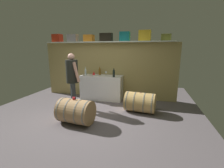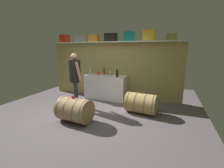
{
  "view_description": "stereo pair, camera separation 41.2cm",
  "coord_description": "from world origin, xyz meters",
  "px_view_note": "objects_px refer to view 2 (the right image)",
  "views": [
    {
      "loc": [
        1.58,
        -3.33,
        1.77
      ],
      "look_at": [
        0.57,
        0.57,
        0.87
      ],
      "focal_mm": 25.0,
      "sensor_mm": 36.0,
      "label": 1
    },
    {
      "loc": [
        1.97,
        -3.21,
        1.77
      ],
      "look_at": [
        0.57,
        0.57,
        0.87
      ],
      "focal_mm": 25.0,
      "sensor_mm": 36.0,
      "label": 2
    }
  ],
  "objects_px": {
    "wine_barrel_near": "(75,110)",
    "work_cabinet": "(106,87)",
    "toolcase_yellow": "(149,35)",
    "wine_bottle_clear": "(90,72)",
    "wine_bottle_dark": "(117,73)",
    "winemaker_pouring": "(75,75)",
    "red_funnel": "(98,73)",
    "toolcase_orange": "(94,38)",
    "toolcase_olive": "(171,37)",
    "toolcase_red": "(65,39)",
    "toolcase_teal": "(129,36)",
    "wine_barrel_far": "(141,103)",
    "tasting_cup": "(73,97)",
    "wine_glass": "(110,72)",
    "toolcase_black": "(111,37)",
    "wine_bottle_amber": "(104,71)",
    "toolcase_grey": "(79,38)"
  },
  "relations": [
    {
      "from": "toolcase_black",
      "to": "wine_bottle_clear",
      "type": "bearing_deg",
      "value": -152.57
    },
    {
      "from": "toolcase_teal",
      "to": "wine_bottle_dark",
      "type": "height_order",
      "value": "toolcase_teal"
    },
    {
      "from": "toolcase_teal",
      "to": "wine_bottle_dark",
      "type": "distance_m",
      "value": 1.28
    },
    {
      "from": "wine_barrel_far",
      "to": "tasting_cup",
      "type": "height_order",
      "value": "tasting_cup"
    },
    {
      "from": "red_funnel",
      "to": "wine_barrel_near",
      "type": "height_order",
      "value": "red_funnel"
    },
    {
      "from": "toolcase_red",
      "to": "toolcase_yellow",
      "type": "xyz_separation_m",
      "value": [
        3.2,
        0.0,
        0.03
      ]
    },
    {
      "from": "toolcase_teal",
      "to": "winemaker_pouring",
      "type": "xyz_separation_m",
      "value": [
        -1.31,
        -1.27,
        -1.16
      ]
    },
    {
      "from": "toolcase_grey",
      "to": "toolcase_teal",
      "type": "xyz_separation_m",
      "value": [
        1.92,
        0.0,
        0.02
      ]
    },
    {
      "from": "toolcase_orange",
      "to": "toolcase_olive",
      "type": "distance_m",
      "value": 2.59
    },
    {
      "from": "toolcase_black",
      "to": "work_cabinet",
      "type": "distance_m",
      "value": 1.75
    },
    {
      "from": "wine_bottle_dark",
      "to": "wine_glass",
      "type": "distance_m",
      "value": 0.49
    },
    {
      "from": "wine_bottle_dark",
      "to": "wine_barrel_near",
      "type": "distance_m",
      "value": 1.95
    },
    {
      "from": "wine_bottle_dark",
      "to": "winemaker_pouring",
      "type": "height_order",
      "value": "winemaker_pouring"
    },
    {
      "from": "toolcase_teal",
      "to": "tasting_cup",
      "type": "distance_m",
      "value": 2.77
    },
    {
      "from": "wine_bottle_amber",
      "to": "wine_barrel_near",
      "type": "relative_size",
      "value": 0.33
    },
    {
      "from": "toolcase_teal",
      "to": "wine_barrel_near",
      "type": "bearing_deg",
      "value": -110.44
    },
    {
      "from": "toolcase_red",
      "to": "wine_bottle_dark",
      "type": "bearing_deg",
      "value": -5.95
    },
    {
      "from": "toolcase_teal",
      "to": "wine_barrel_near",
      "type": "xyz_separation_m",
      "value": [
        -0.79,
        -2.14,
        -1.88
      ]
    },
    {
      "from": "toolcase_red",
      "to": "wine_bottle_dark",
      "type": "height_order",
      "value": "toolcase_red"
    },
    {
      "from": "toolcase_orange",
      "to": "toolcase_black",
      "type": "xyz_separation_m",
      "value": [
        0.64,
        0.0,
        0.02
      ]
    },
    {
      "from": "toolcase_red",
      "to": "toolcase_orange",
      "type": "height_order",
      "value": "toolcase_red"
    },
    {
      "from": "wine_bottle_clear",
      "to": "red_funnel",
      "type": "bearing_deg",
      "value": 48.8
    },
    {
      "from": "toolcase_black",
      "to": "red_funnel",
      "type": "distance_m",
      "value": 1.32
    },
    {
      "from": "toolcase_black",
      "to": "wine_barrel_far",
      "type": "distance_m",
      "value": 2.52
    },
    {
      "from": "toolcase_yellow",
      "to": "wine_barrel_far",
      "type": "xyz_separation_m",
      "value": [
        0.0,
        -1.04,
        -1.91
      ]
    },
    {
      "from": "toolcase_olive",
      "to": "wine_bottle_amber",
      "type": "relative_size",
      "value": 1.06
    },
    {
      "from": "wine_bottle_dark",
      "to": "wine_bottle_amber",
      "type": "relative_size",
      "value": 1.02
    },
    {
      "from": "wine_glass",
      "to": "wine_barrel_near",
      "type": "relative_size",
      "value": 0.17
    },
    {
      "from": "winemaker_pouring",
      "to": "red_funnel",
      "type": "bearing_deg",
      "value": 135.5
    },
    {
      "from": "wine_barrel_near",
      "to": "work_cabinet",
      "type": "bearing_deg",
      "value": 95.41
    },
    {
      "from": "red_funnel",
      "to": "toolcase_olive",
      "type": "bearing_deg",
      "value": 2.16
    },
    {
      "from": "toolcase_yellow",
      "to": "wine_bottle_clear",
      "type": "xyz_separation_m",
      "value": [
        -1.97,
        -0.33,
        -1.2
      ]
    },
    {
      "from": "toolcase_grey",
      "to": "winemaker_pouring",
      "type": "distance_m",
      "value": 1.82
    },
    {
      "from": "red_funnel",
      "to": "winemaker_pouring",
      "type": "height_order",
      "value": "winemaker_pouring"
    },
    {
      "from": "toolcase_grey",
      "to": "tasting_cup",
      "type": "xyz_separation_m",
      "value": [
        1.09,
        -2.14,
        -1.53
      ]
    },
    {
      "from": "toolcase_teal",
      "to": "wine_barrel_far",
      "type": "xyz_separation_m",
      "value": [
        0.66,
        -1.04,
        -1.89
      ]
    },
    {
      "from": "work_cabinet",
      "to": "tasting_cup",
      "type": "height_order",
      "value": "work_cabinet"
    },
    {
      "from": "toolcase_orange",
      "to": "toolcase_yellow",
      "type": "bearing_deg",
      "value": -0.3
    },
    {
      "from": "wine_bottle_clear",
      "to": "winemaker_pouring",
      "type": "height_order",
      "value": "winemaker_pouring"
    },
    {
      "from": "toolcase_red",
      "to": "wine_bottle_amber",
      "type": "bearing_deg",
      "value": 1.76
    },
    {
      "from": "toolcase_orange",
      "to": "tasting_cup",
      "type": "distance_m",
      "value": 2.66
    },
    {
      "from": "wine_bottle_dark",
      "to": "wine_bottle_clear",
      "type": "distance_m",
      "value": 1.04
    },
    {
      "from": "red_funnel",
      "to": "tasting_cup",
      "type": "height_order",
      "value": "red_funnel"
    },
    {
      "from": "toolcase_red",
      "to": "wine_bottle_clear",
      "type": "relative_size",
      "value": 1.01
    },
    {
      "from": "toolcase_olive",
      "to": "wine_bottle_clear",
      "type": "xyz_separation_m",
      "value": [
        -2.62,
        -0.33,
        -1.14
      ]
    },
    {
      "from": "wine_glass",
      "to": "wine_barrel_far",
      "type": "relative_size",
      "value": 0.16
    },
    {
      "from": "toolcase_olive",
      "to": "red_funnel",
      "type": "relative_size",
      "value": 2.44
    },
    {
      "from": "wine_bottle_clear",
      "to": "wine_glass",
      "type": "relative_size",
      "value": 2.05
    },
    {
      "from": "toolcase_yellow",
      "to": "wine_bottle_dark",
      "type": "relative_size",
      "value": 1.29
    },
    {
      "from": "toolcase_red",
      "to": "work_cabinet",
      "type": "height_order",
      "value": "toolcase_red"
    }
  ]
}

